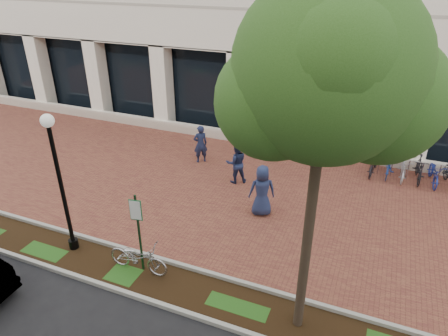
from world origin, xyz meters
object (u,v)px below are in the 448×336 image
at_px(parking_sign, 138,224).
at_px(pedestrian_right, 262,191).
at_px(bollard, 335,152).
at_px(street_tree, 330,82).
at_px(pedestrian_mid, 236,163).
at_px(lamppost, 60,178).
at_px(pedestrian_left, 200,144).
at_px(locked_bicycle, 138,257).
at_px(bike_rack_cluster, 411,168).

relative_size(parking_sign, pedestrian_right, 1.34).
height_order(parking_sign, bollard, parking_sign).
bearing_deg(parking_sign, street_tree, -12.24).
relative_size(pedestrian_mid, pedestrian_right, 0.92).
bearing_deg(lamppost, parking_sign, -0.70).
height_order(parking_sign, pedestrian_left, parking_sign).
distance_m(pedestrian_left, pedestrian_mid, 2.32).
relative_size(locked_bicycle, pedestrian_left, 1.08).
bearing_deg(pedestrian_left, bike_rack_cluster, 150.74).
xyz_separation_m(street_tree, bollard, (-0.57, 9.07, -5.36)).
xyz_separation_m(pedestrian_right, bike_rack_cluster, (4.71, 4.60, -0.43)).
xyz_separation_m(parking_sign, bike_rack_cluster, (6.92, 8.56, -1.07)).
bearing_deg(street_tree, parking_sign, 177.66).
bearing_deg(bike_rack_cluster, pedestrian_mid, -155.00).
bearing_deg(pedestrian_right, lamppost, 14.77).
bearing_deg(lamppost, pedestrian_mid, 61.62).
height_order(street_tree, pedestrian_mid, street_tree).
xyz_separation_m(street_tree, locked_bicycle, (-4.59, 0.12, -5.39)).
distance_m(parking_sign, locked_bicycle, 1.08).
distance_m(pedestrian_left, pedestrian_right, 4.62).
distance_m(street_tree, bollard, 10.55).
relative_size(street_tree, locked_bicycle, 4.29).
bearing_deg(parking_sign, bike_rack_cluster, 41.17).
distance_m(locked_bicycle, pedestrian_left, 7.03).
relative_size(lamppost, pedestrian_mid, 2.55).
distance_m(parking_sign, bike_rack_cluster, 11.06).
distance_m(lamppost, pedestrian_mid, 6.67).
relative_size(lamppost, locked_bicycle, 2.36).
bearing_deg(locked_bicycle, pedestrian_left, 9.86).
distance_m(parking_sign, pedestrian_mid, 5.81).
relative_size(street_tree, bike_rack_cluster, 2.21).
distance_m(parking_sign, bollard, 9.77).
relative_size(pedestrian_left, bollard, 1.67).
height_order(pedestrian_left, bollard, pedestrian_left).
bearing_deg(pedestrian_left, bollard, 159.96).
height_order(lamppost, pedestrian_mid, lamppost).
relative_size(parking_sign, locked_bicycle, 1.35).
height_order(lamppost, pedestrian_right, lamppost).
height_order(pedestrian_mid, bike_rack_cluster, pedestrian_mid).
bearing_deg(pedestrian_left, parking_sign, 60.74).
bearing_deg(lamppost, street_tree, -1.76).
height_order(parking_sign, pedestrian_right, parking_sign).
height_order(street_tree, pedestrian_right, street_tree).
relative_size(pedestrian_mid, bollard, 1.68).
height_order(lamppost, street_tree, street_tree).
height_order(lamppost, locked_bicycle, lamppost).
distance_m(locked_bicycle, pedestrian_mid, 5.85).
height_order(pedestrian_left, pedestrian_mid, pedestrian_mid).
xyz_separation_m(pedestrian_left, bollard, (5.37, 2.06, -0.33)).
relative_size(pedestrian_left, pedestrian_mid, 1.00).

